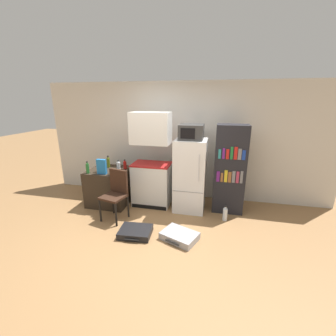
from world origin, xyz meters
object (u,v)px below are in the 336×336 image
object	(u,v)px
bookshelf	(230,170)
bottle_green_tall	(88,168)
side_table	(110,186)
bottle_clear_short	(118,165)
cereal_box	(102,167)
bottle_amber_beer	(108,162)
suitcase_small_flat	(136,232)
kitchen_hutch	(151,165)
bottle_wine_dark	(99,167)
suitcase_large_flat	(180,236)
water_bottle_front	(225,214)
microwave	(191,132)
chair	(116,190)
bottle_ketchup_red	(125,165)
refrigerator	(190,175)
bottle_olive_oil	(108,162)

from	to	relation	value
bookshelf	bottle_green_tall	size ratio (longest dim) A/B	7.04
side_table	bottle_clear_short	xyz separation A→B (m)	(0.19, 0.09, 0.46)
side_table	cereal_box	distance (m)	0.60
bottle_amber_beer	suitcase_small_flat	distance (m)	1.94
bookshelf	bottle_clear_short	distance (m)	2.30
kitchen_hutch	cereal_box	size ratio (longest dim) A/B	6.50
bottle_wine_dark	suitcase_large_flat	world-z (taller)	bottle_wine_dark
bottle_amber_beer	kitchen_hutch	bearing A→B (deg)	-9.00
side_table	kitchen_hutch	world-z (taller)	kitchen_hutch
bookshelf	water_bottle_front	world-z (taller)	bookshelf
microwave	chair	bearing A→B (deg)	-152.75
bottle_green_tall	chair	world-z (taller)	bottle_green_tall
bottle_ketchup_red	bottle_amber_beer	world-z (taller)	same
kitchen_hutch	bottle_ketchup_red	world-z (taller)	kitchen_hutch
bottle_green_tall	kitchen_hutch	bearing A→B (deg)	20.89
microwave	refrigerator	bearing A→B (deg)	74.97
side_table	chair	distance (m)	0.73
bottle_olive_oil	kitchen_hutch	bearing A→B (deg)	-0.94
kitchen_hutch	bottle_wine_dark	size ratio (longest dim) A/B	7.79
chair	microwave	bearing A→B (deg)	40.72
microwave	bottle_wine_dark	world-z (taller)	microwave
bookshelf	suitcase_small_flat	size ratio (longest dim) A/B	3.12
microwave	bookshelf	bearing A→B (deg)	7.84
microwave	water_bottle_front	world-z (taller)	microwave
bottle_wine_dark	bottle_olive_oil	distance (m)	0.33
side_table	cereal_box	world-z (taller)	cereal_box
suitcase_small_flat	water_bottle_front	world-z (taller)	water_bottle_front
chair	suitcase_small_flat	bearing A→B (deg)	-28.57
bottle_ketchup_red	suitcase_large_flat	xyz separation A→B (m)	(1.40, -1.15, -0.79)
kitchen_hutch	water_bottle_front	distance (m)	1.75
bottle_wine_dark	chair	size ratio (longest dim) A/B	0.27
refrigerator	side_table	bearing A→B (deg)	-176.58
microwave	suitcase_large_flat	world-z (taller)	microwave
refrigerator	bottle_amber_beer	world-z (taller)	refrigerator
water_bottle_front	chair	bearing A→B (deg)	-170.57
suitcase_small_flat	water_bottle_front	bearing A→B (deg)	24.62
side_table	bottle_green_tall	world-z (taller)	bottle_green_tall
bookshelf	refrigerator	bearing A→B (deg)	-172.26
side_table	suitcase_large_flat	world-z (taller)	side_table
bottle_green_tall	suitcase_small_flat	distance (m)	1.67
suitcase_large_flat	suitcase_small_flat	xyz separation A→B (m)	(-0.74, -0.04, -0.00)
bottle_clear_short	bottle_ketchup_red	bearing A→B (deg)	23.15
bottle_amber_beer	bottle_clear_short	bearing A→B (deg)	-32.85
bottle_ketchup_red	chair	size ratio (longest dim) A/B	0.21
refrigerator	cereal_box	xyz separation A→B (m)	(-1.71, -0.39, 0.18)
bookshelf	chair	size ratio (longest dim) A/B	1.86
kitchen_hutch	bottle_green_tall	size ratio (longest dim) A/B	7.87
water_bottle_front	bottle_green_tall	bearing A→B (deg)	-178.25
side_table	microwave	world-z (taller)	microwave
microwave	suitcase_large_flat	bearing A→B (deg)	-90.32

